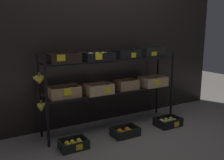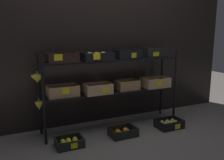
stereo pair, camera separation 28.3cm
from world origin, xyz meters
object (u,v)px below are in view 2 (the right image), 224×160
display_rack (112,74)px  crate_ground_orange (123,132)px  crate_ground_lemon (69,143)px  crate_ground_pear (169,124)px

display_rack → crate_ground_orange: display_rack is taller
display_rack → crate_ground_lemon: size_ratio=6.39×
display_rack → crate_ground_pear: (0.70, -0.35, -0.69)m
crate_ground_pear → crate_ground_lemon: bearing=179.0°
crate_ground_lemon → crate_ground_pear: 1.39m
crate_ground_lemon → crate_ground_orange: bearing=0.1°
crate_ground_orange → display_rack: bearing=90.5°
crate_ground_orange → crate_ground_pear: crate_ground_pear is taller
display_rack → crate_ground_orange: 0.76m
display_rack → crate_ground_pear: 1.04m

